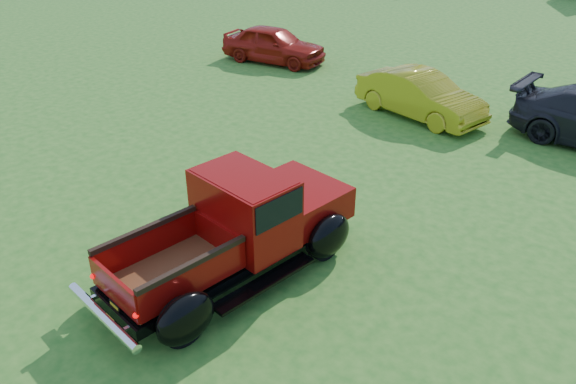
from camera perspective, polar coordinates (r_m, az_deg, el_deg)
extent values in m
plane|color=#245B1A|center=(10.43, 1.02, -6.31)|extent=(120.00, 120.00, 0.00)
cylinder|color=black|center=(9.71, -16.24, -7.89)|extent=(0.32, 0.79, 0.77)
cylinder|color=black|center=(8.57, -10.64, -12.82)|extent=(0.32, 0.79, 0.77)
cylinder|color=black|center=(11.14, -2.49, -1.46)|extent=(0.32, 0.79, 0.77)
cylinder|color=black|center=(10.16, 3.77, -4.82)|extent=(0.32, 0.79, 0.77)
cube|color=black|center=(9.78, -5.77, -6.07)|extent=(1.86, 4.66, 0.19)
cube|color=maroon|center=(10.46, 0.87, -0.81)|extent=(1.80, 1.63, 0.60)
cube|color=silver|center=(10.94, 3.62, 0.50)|extent=(1.54, 0.23, 0.48)
cube|color=maroon|center=(9.56, -4.42, -1.72)|extent=(1.83, 1.30, 1.26)
cube|color=black|center=(9.40, -4.50, 0.05)|extent=(1.86, 1.21, 0.48)
cube|color=maroon|center=(9.27, -4.56, 1.46)|extent=(1.75, 1.19, 0.08)
cube|color=brown|center=(9.14, -11.74, -8.18)|extent=(1.52, 2.07, 0.05)
cube|color=maroon|center=(9.46, -14.10, -5.18)|extent=(0.27, 1.92, 0.50)
cube|color=maroon|center=(8.54, -9.44, -8.80)|extent=(0.27, 1.92, 0.50)
cube|color=maroon|center=(9.43, -7.03, -4.58)|extent=(1.30, 0.20, 0.50)
cube|color=maroon|center=(8.64, -17.26, -9.38)|extent=(1.30, 0.21, 0.50)
cube|color=black|center=(9.30, -14.32, -3.66)|extent=(0.31, 1.93, 0.09)
cube|color=black|center=(8.36, -9.60, -7.18)|extent=(0.31, 1.93, 0.09)
ellipsoid|color=black|center=(9.72, -16.62, -7.08)|extent=(0.56, 1.07, 0.85)
ellipsoid|color=black|center=(8.43, -10.32, -12.56)|extent=(0.56, 1.07, 0.85)
ellipsoid|color=black|center=(11.15, -2.84, -0.77)|extent=(0.56, 1.07, 0.85)
ellipsoid|color=black|center=(10.04, 4.20, -4.48)|extent=(0.56, 1.07, 0.85)
cube|color=black|center=(10.44, -9.15, -4.58)|extent=(0.54, 2.05, 0.06)
cube|color=black|center=(9.25, -2.33, -9.14)|extent=(0.54, 2.05, 0.06)
cylinder|color=silver|center=(8.80, -18.29, -11.88)|extent=(1.89, 0.37, 0.15)
cube|color=black|center=(8.83, -17.18, -11.11)|extent=(0.29, 0.05, 0.14)
cube|color=gold|center=(8.82, -17.23, -11.13)|extent=(0.23, 0.04, 0.10)
sphere|color=#CC0505|center=(9.16, -19.21, -8.09)|extent=(0.09, 0.09, 0.09)
sphere|color=#CC0505|center=(8.25, -15.22, -12.01)|extent=(0.09, 0.09, 0.09)
imported|color=#9B180E|center=(21.80, -1.47, 14.77)|extent=(4.17, 2.23, 1.35)
imported|color=#A59816|center=(16.83, 13.27, 9.57)|extent=(4.12, 2.12, 1.29)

